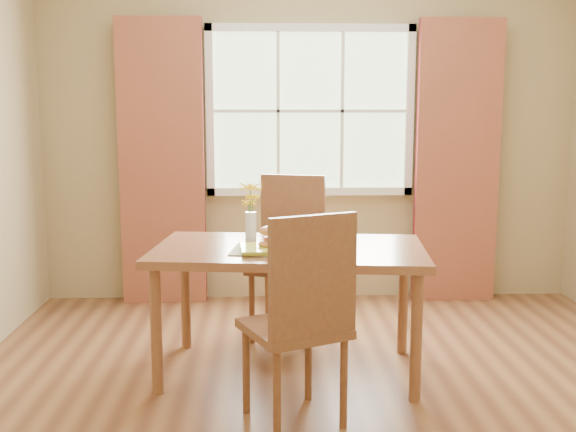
% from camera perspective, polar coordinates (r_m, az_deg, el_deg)
% --- Properties ---
extents(room, '(4.24, 3.84, 2.74)m').
position_cam_1_polar(room, '(3.46, 3.97, 6.25)').
color(room, brown).
rests_on(room, ground).
extents(window, '(1.62, 0.06, 1.32)m').
position_cam_1_polar(window, '(5.32, 1.88, 8.87)').
color(window, '#BDE3AB').
rests_on(window, room).
extents(curtain_left, '(0.65, 0.08, 2.20)m').
position_cam_1_polar(curtain_left, '(5.29, -10.63, 4.39)').
color(curtain_left, maroon).
rests_on(curtain_left, room).
extents(curtain_right, '(0.65, 0.08, 2.20)m').
position_cam_1_polar(curtain_right, '(5.45, 14.12, 4.40)').
color(curtain_right, maroon).
rests_on(curtain_right, room).
extents(dining_table, '(1.61, 1.01, 0.74)m').
position_cam_1_polar(dining_table, '(3.84, 0.10, -3.75)').
color(dining_table, brown).
rests_on(dining_table, room).
extents(chair_near, '(0.58, 0.58, 1.05)m').
position_cam_1_polar(chair_near, '(3.19, 1.26, -8.14)').
color(chair_near, brown).
rests_on(chair_near, room).
extents(chair_far, '(0.56, 0.56, 1.08)m').
position_cam_1_polar(chair_far, '(4.55, 0.11, -2.71)').
color(chair_far, brown).
rests_on(chair_far, room).
extents(placemat, '(0.49, 0.39, 0.01)m').
position_cam_1_polar(placemat, '(3.73, -1.26, -2.88)').
color(placemat, beige).
rests_on(placemat, dining_table).
extents(plate, '(0.28, 0.28, 0.01)m').
position_cam_1_polar(plate, '(3.69, -1.91, -2.87)').
color(plate, '#C1DC37').
rests_on(plate, placemat).
extents(croissant_sandwich, '(0.19, 0.15, 0.13)m').
position_cam_1_polar(croissant_sandwich, '(3.70, -1.27, -1.77)').
color(croissant_sandwich, '#F89A54').
rests_on(croissant_sandwich, plate).
extents(water_glass, '(0.08, 0.08, 0.12)m').
position_cam_1_polar(water_glass, '(3.67, 3.69, -2.25)').
color(water_glass, silver).
rests_on(water_glass, dining_table).
extents(flower_vase, '(0.14, 0.14, 0.35)m').
position_cam_1_polar(flower_vase, '(4.00, -3.18, 0.90)').
color(flower_vase, silver).
rests_on(flower_vase, dining_table).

